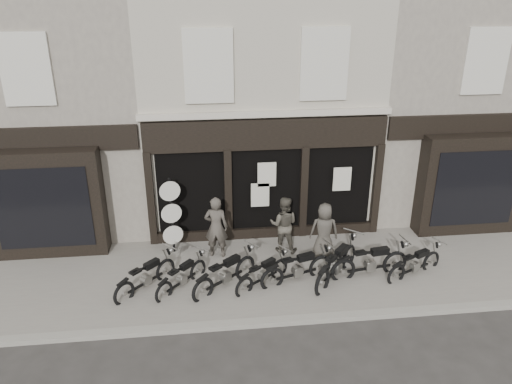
{
  "coord_description": "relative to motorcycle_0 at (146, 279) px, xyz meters",
  "views": [
    {
      "loc": [
        -1.88,
        -10.83,
        7.59
      ],
      "look_at": [
        -0.46,
        1.6,
        2.22
      ],
      "focal_mm": 35.0,
      "sensor_mm": 36.0,
      "label": 1
    }
  ],
  "objects": [
    {
      "name": "neighbour_right",
      "position": [
        9.82,
        5.43,
        3.65
      ],
      "size": [
        5.6,
        6.73,
        8.34
      ],
      "color": "gray",
      "rests_on": "ground"
    },
    {
      "name": "man_centre",
      "position": [
        3.87,
        1.54,
        0.59
      ],
      "size": [
        0.98,
        0.86,
        1.71
      ],
      "primitive_type": "imported",
      "rotation": [
        0.0,
        0.0,
        2.86
      ],
      "color": "#49453B",
      "rests_on": "pavement"
    },
    {
      "name": "motorcycle_5",
      "position": [
        5.07,
        -0.05,
        0.05
      ],
      "size": [
        1.72,
        1.89,
        1.1
      ],
      "rotation": [
        0.0,
        0.0,
        0.85
      ],
      "color": "black",
      "rests_on": "ground"
    },
    {
      "name": "man_left",
      "position": [
        1.9,
        1.46,
        0.66
      ],
      "size": [
        0.75,
        0.56,
        1.85
      ],
      "primitive_type": "imported",
      "rotation": [
        0.0,
        0.0,
        2.95
      ],
      "color": "#454039",
      "rests_on": "pavement"
    },
    {
      "name": "motorcycle_4",
      "position": [
        3.99,
        -0.08,
        0.02
      ],
      "size": [
        2.07,
        0.97,
        1.03
      ],
      "rotation": [
        0.0,
        0.0,
        0.32
      ],
      "color": "black",
      "rests_on": "ground"
    },
    {
      "name": "motorcycle_7",
      "position": [
        7.23,
        -0.16,
        -0.02
      ],
      "size": [
        1.83,
        1.06,
        0.94
      ],
      "rotation": [
        0.0,
        0.0,
        0.43
      ],
      "color": "black",
      "rests_on": "ground"
    },
    {
      "name": "pavement",
      "position": [
        3.47,
        0.44,
        -0.33
      ],
      "size": [
        30.0,
        4.2,
        0.12
      ],
      "primitive_type": "cube",
      "color": "slate",
      "rests_on": "ground_plane"
    },
    {
      "name": "kerb",
      "position": [
        3.47,
        -1.71,
        -0.32
      ],
      "size": [
        30.0,
        0.25,
        0.13
      ],
      "primitive_type": "cube",
      "color": "gray",
      "rests_on": "ground_plane"
    },
    {
      "name": "central_building",
      "position": [
        3.47,
        5.49,
        3.69
      ],
      "size": [
        7.3,
        6.22,
        8.34
      ],
      "color": "#AAA491",
      "rests_on": "ground"
    },
    {
      "name": "man_right",
      "position": [
        4.97,
        1.06,
        0.56
      ],
      "size": [
        0.88,
        0.64,
        1.66
      ],
      "primitive_type": "imported",
      "rotation": [
        0.0,
        0.0,
        3.0
      ],
      "color": "#423E37",
      "rests_on": "pavement"
    },
    {
      "name": "motorcycle_0",
      "position": [
        0.0,
        0.0,
        0.0
      ],
      "size": [
        1.59,
        1.62,
        0.98
      ],
      "rotation": [
        0.0,
        0.0,
        0.8
      ],
      "color": "black",
      "rests_on": "ground"
    },
    {
      "name": "advert_sign_post",
      "position": [
        0.65,
        1.81,
        0.81
      ],
      "size": [
        0.59,
        0.39,
        2.46
      ],
      "rotation": [
        0.0,
        0.0,
        0.26
      ],
      "color": "black",
      "rests_on": "ground"
    },
    {
      "name": "ground_plane",
      "position": [
        3.47,
        -0.46,
        -0.39
      ],
      "size": [
        90.0,
        90.0,
        0.0
      ],
      "primitive_type": "plane",
      "color": "#2D2B28",
      "rests_on": "ground"
    },
    {
      "name": "motorcycle_2",
      "position": [
        2.06,
        -0.14,
        0.03
      ],
      "size": [
        1.84,
        1.58,
        1.05
      ],
      "rotation": [
        0.0,
        0.0,
        0.68
      ],
      "color": "black",
      "rests_on": "ground"
    },
    {
      "name": "motorcycle_1",
      "position": [
        0.93,
        -0.05,
        -0.03
      ],
      "size": [
        1.42,
        1.53,
        0.9
      ],
      "rotation": [
        0.0,
        0.0,
        0.84
      ],
      "color": "black",
      "rests_on": "ground"
    },
    {
      "name": "neighbour_left",
      "position": [
        -2.88,
        5.43,
        3.65
      ],
      "size": [
        5.6,
        6.73,
        8.34
      ],
      "color": "gray",
      "rests_on": "ground"
    },
    {
      "name": "motorcycle_6",
      "position": [
        6.01,
        -0.04,
        0.04
      ],
      "size": [
        2.26,
        0.68,
        1.09
      ],
      "rotation": [
        0.0,
        0.0,
        0.15
      ],
      "color": "black",
      "rests_on": "ground"
    },
    {
      "name": "motorcycle_3",
      "position": [
        3.05,
        -0.15,
        -0.03
      ],
      "size": [
        1.62,
        1.3,
        0.9
      ],
      "rotation": [
        0.0,
        0.0,
        0.64
      ],
      "color": "black",
      "rests_on": "ground"
    }
  ]
}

